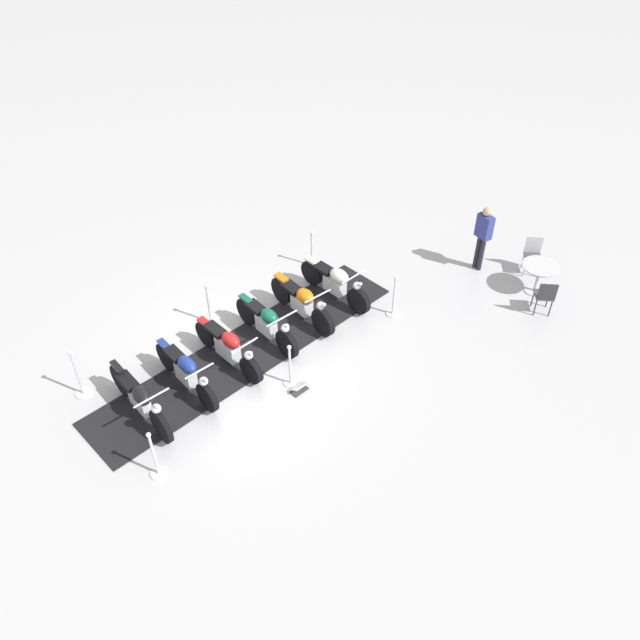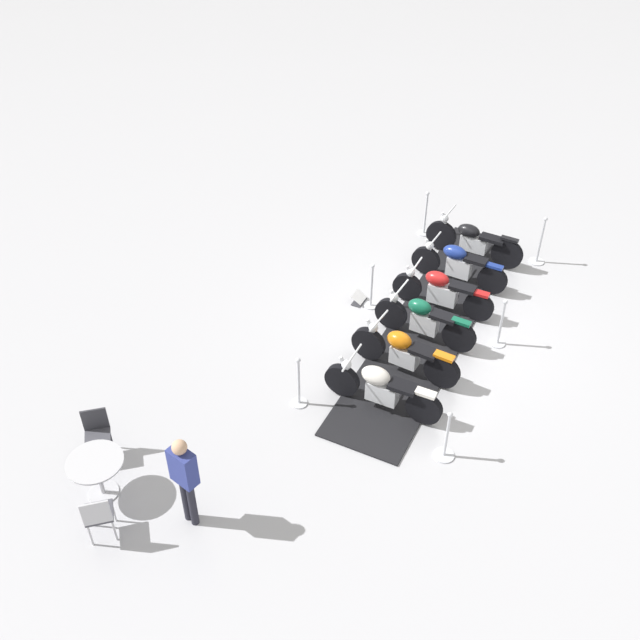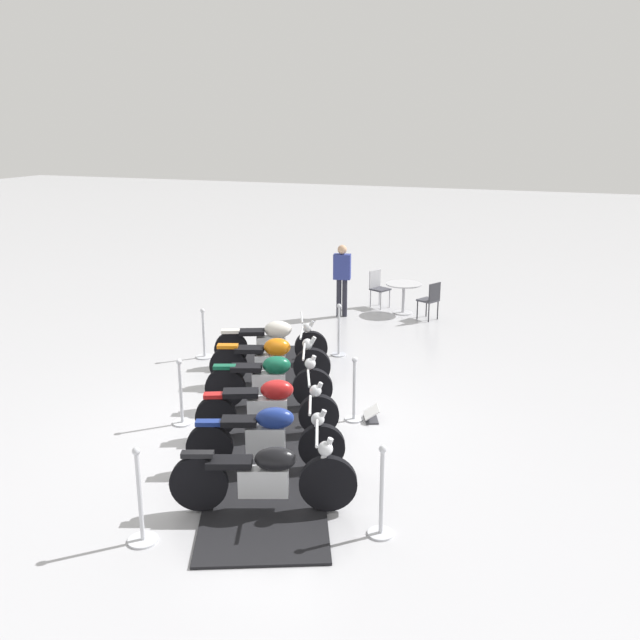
{
  "view_description": "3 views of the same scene",
  "coord_description": "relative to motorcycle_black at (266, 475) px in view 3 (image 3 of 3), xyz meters",
  "views": [
    {
      "loc": [
        9.87,
        -2.13,
        9.43
      ],
      "look_at": [
        0.42,
        1.48,
        0.76
      ],
      "focal_mm": 35.81,
      "sensor_mm": 36.0,
      "label": 1
    },
    {
      "loc": [
        -7.22,
        9.01,
        9.19
      ],
      "look_at": [
        0.89,
        2.19,
        0.69
      ],
      "focal_mm": 40.86,
      "sensor_mm": 36.0,
      "label": 2
    },
    {
      "loc": [
        4.26,
        -9.13,
        4.54
      ],
      "look_at": [
        -0.05,
        2.43,
        1.0
      ],
      "focal_mm": 39.11,
      "sensor_mm": 36.0,
      "label": 3
    }
  ],
  "objects": [
    {
      "name": "cafe_chair_near_table",
      "position": [
        -1.39,
        9.73,
        0.04
      ],
      "size": [
        0.53,
        0.53,
        0.93
      ],
      "rotation": [
        0.0,
        0.0,
        -0.44
      ],
      "color": "#B7B7BC",
      "rests_on": "ground_plane"
    },
    {
      "name": "motorcycle_copper",
      "position": [
        -1.66,
        3.84,
        -0.02
      ],
      "size": [
        2.08,
        0.93,
        0.97
      ],
      "rotation": [
        0.0,
        0.0,
        0.33
      ],
      "color": "black",
      "rests_on": "display_platform"
    },
    {
      "name": "info_placard",
      "position": [
        0.42,
        3.02,
        -0.43
      ],
      "size": [
        0.34,
        0.41,
        0.21
      ],
      "rotation": [
        0.0,
        0.0,
        5.12
      ],
      "color": "#333338",
      "rests_on": "ground_plane"
    },
    {
      "name": "motorcycle_maroon",
      "position": [
        -0.83,
        1.92,
        -0.02
      ],
      "size": [
        2.01,
        1.02,
        0.9
      ],
      "rotation": [
        0.0,
        0.0,
        0.4
      ],
      "color": "black",
      "rests_on": "display_platform"
    },
    {
      "name": "motorcycle_forest",
      "position": [
        -1.25,
        2.88,
        -0.0
      ],
      "size": [
        1.99,
        0.98,
        0.96
      ],
      "rotation": [
        0.0,
        0.0,
        0.35
      ],
      "color": "black",
      "rests_on": "display_platform"
    },
    {
      "name": "bystander_person",
      "position": [
        -1.96,
        8.59,
        0.55
      ],
      "size": [
        0.43,
        0.29,
        1.74
      ],
      "rotation": [
        0.0,
        0.0,
        -1.38
      ],
      "color": "#23232D",
      "rests_on": "ground_plane"
    },
    {
      "name": "display_platform",
      "position": [
        -1.07,
        2.39,
        -0.48
      ],
      "size": [
        4.32,
        7.42,
        0.03
      ],
      "primitive_type": "cube",
      "rotation": [
        0.0,
        0.0,
        1.98
      ],
      "color": "black",
      "rests_on": "ground_plane"
    },
    {
      "name": "cafe_table",
      "position": [
        -0.64,
        9.38,
        0.07
      ],
      "size": [
        0.87,
        0.87,
        0.75
      ],
      "color": "#B7B7BC",
      "rests_on": "ground_plane"
    },
    {
      "name": "motorcycle_navy",
      "position": [
        -0.41,
        0.96,
        -0.0
      ],
      "size": [
        2.03,
        0.94,
        0.93
      ],
      "rotation": [
        0.0,
        0.0,
        0.36
      ],
      "color": "black",
      "rests_on": "display_platform"
    },
    {
      "name": "motorcycle_cream",
      "position": [
        -2.07,
        4.81,
        -0.01
      ],
      "size": [
        2.04,
        1.09,
        0.93
      ],
      "rotation": [
        0.0,
        0.0,
        0.41
      ],
      "color": "black",
      "rests_on": "display_platform"
    },
    {
      "name": "stanchion_left_front",
      "position": [
        -1.05,
        -1.04,
        -0.13
      ],
      "size": [
        0.34,
        0.34,
        1.15
      ],
      "color": "silver",
      "rests_on": "ground_plane"
    },
    {
      "name": "stanchion_left_rear",
      "position": [
        -3.55,
        4.76,
        -0.19
      ],
      "size": [
        0.35,
        0.35,
        1.01
      ],
      "color": "silver",
      "rests_on": "ground_plane"
    },
    {
      "name": "ground_plane",
      "position": [
        -1.07,
        2.39,
        -0.49
      ],
      "size": [
        80.0,
        80.0,
        0.0
      ],
      "primitive_type": "plane",
      "color": "#B2B2B7"
    },
    {
      "name": "cafe_chair_across_table",
      "position": [
        0.09,
        9.01,
        0.03
      ],
      "size": [
        0.54,
        0.54,
        0.91
      ],
      "rotation": [
        0.0,
        0.0,
        2.68
      ],
      "color": "#2D2D33",
      "rests_on": "ground_plane"
    },
    {
      "name": "stanchion_right_rear",
      "position": [
        -1.08,
        5.82,
        -0.12
      ],
      "size": [
        0.3,
        0.3,
        1.07
      ],
      "color": "silver",
      "rests_on": "ground_plane"
    },
    {
      "name": "stanchion_left_mid",
      "position": [
        -2.3,
        1.86,
        -0.13
      ],
      "size": [
        0.31,
        0.31,
        1.06
      ],
      "color": "silver",
      "rests_on": "ground_plane"
    },
    {
      "name": "stanchion_right_mid",
      "position": [
        0.17,
        2.92,
        -0.11
      ],
      "size": [
        0.28,
        0.28,
        1.05
      ],
      "color": "silver",
      "rests_on": "ground_plane"
    },
    {
      "name": "motorcycle_black",
      "position": [
        0.0,
        0.0,
        0.0
      ],
      "size": [
        2.13,
        1.0,
        1.02
      ],
      "rotation": [
        0.0,
        0.0,
        0.35
      ],
      "color": "black",
      "rests_on": "display_platform"
    },
    {
      "name": "stanchion_right_front",
      "position": [
        1.42,
        0.02,
        -0.11
      ],
      "size": [
        0.3,
        0.3,
        1.11
      ],
      "color": "silver",
      "rests_on": "ground_plane"
    }
  ]
}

